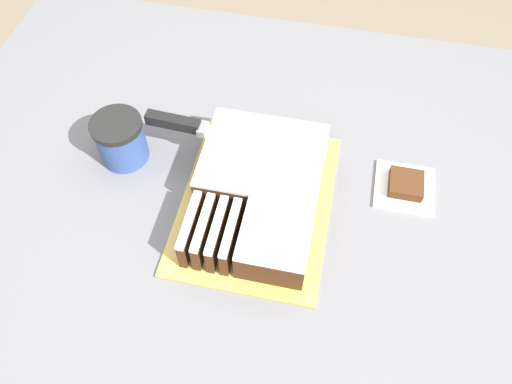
{
  "coord_description": "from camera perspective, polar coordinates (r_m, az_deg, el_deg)",
  "views": [
    {
      "loc": [
        0.09,
        -0.5,
        1.73
      ],
      "look_at": [
        -0.01,
        -0.0,
        0.98
      ],
      "focal_mm": 35.0,
      "sensor_mm": 36.0,
      "label": 1
    }
  ],
  "objects": [
    {
      "name": "cake_board",
      "position": [
        0.93,
        0.0,
        -1.31
      ],
      "size": [
        0.28,
        0.37,
        0.01
      ],
      "color": "gold",
      "rests_on": "countertop"
    },
    {
      "name": "ground_plane",
      "position": [
        1.8,
        0.46,
        -17.9
      ],
      "size": [
        8.0,
        8.0,
        0.0
      ],
      "primitive_type": "plane",
      "color": "#7F705B"
    },
    {
      "name": "coffee_cup",
      "position": [
        1.0,
        -15.21,
        5.8
      ],
      "size": [
        0.1,
        0.1,
        0.1
      ],
      "color": "#334C8C",
      "rests_on": "countertop"
    },
    {
      "name": "paper_napkin",
      "position": [
        1.0,
        16.59,
        0.46
      ],
      "size": [
        0.11,
        0.11,
        0.01
      ],
      "color": "white",
      "rests_on": "countertop"
    },
    {
      "name": "cake",
      "position": [
        0.91,
        0.51,
        0.42
      ],
      "size": [
        0.22,
        0.31,
        0.07
      ],
      "color": "#472814",
      "rests_on": "cake_board"
    },
    {
      "name": "knife",
      "position": [
        0.95,
        -6.59,
        7.27
      ],
      "size": [
        0.35,
        0.04,
        0.02
      ],
      "rotation": [
        0.0,
        0.0,
        -0.05
      ],
      "color": "silver",
      "rests_on": "cake"
    },
    {
      "name": "brownie",
      "position": [
        0.99,
        16.77,
        0.9
      ],
      "size": [
        0.06,
        0.06,
        0.02
      ],
      "color": "#472814",
      "rests_on": "paper_napkin"
    },
    {
      "name": "countertop",
      "position": [
        1.36,
        0.6,
        -12.29
      ],
      "size": [
        1.4,
        1.1,
        0.94
      ],
      "color": "slate",
      "rests_on": "ground_plane"
    }
  ]
}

